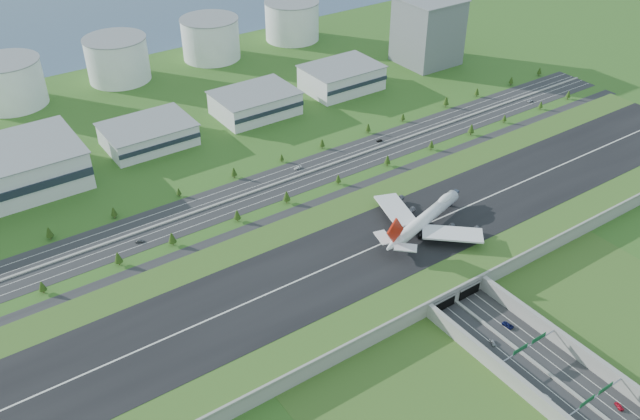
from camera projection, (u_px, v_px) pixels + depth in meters
ground at (391, 251)px, 369.11m from camera, size 1200.00×1200.00×0.00m
airfield_deck at (392, 245)px, 366.74m from camera, size 520.00×100.00×9.20m
underpass_road at (535, 358)px, 299.41m from camera, size 38.80×120.40×8.00m
sign_gantry_near at (529, 346)px, 300.42m from camera, size 38.70×0.70×9.80m
sign_gantry_far at (596, 397)px, 276.56m from camera, size 38.70×0.70×9.80m
north_expressway at (296, 177)px, 433.84m from camera, size 560.00×36.00×0.12m
tree_row at (297, 172)px, 429.55m from camera, size 500.73×48.61×8.33m
hangar_mid_a at (148, 135)px, 466.18m from camera, size 58.00×42.00×15.00m
hangar_mid_b at (255, 103)px, 505.66m from camera, size 58.00×42.00×17.00m
hangar_mid_c at (342, 78)px, 542.78m from camera, size 58.00×42.00×19.00m
office_tower at (428, 31)px, 580.87m from camera, size 46.00×46.00×55.00m
fuel_tank_a at (10, 83)px, 514.12m from camera, size 50.00×50.00×35.00m
fuel_tank_b at (118, 59)px, 554.16m from camera, size 50.00×50.00×35.00m
fuel_tank_c at (211, 39)px, 594.20m from camera, size 50.00×50.00×35.00m
fuel_tank_d at (292, 21)px, 634.25m from camera, size 50.00×50.00×35.00m
bay_water at (93, 17)px, 696.33m from camera, size 1200.00×260.00×0.06m
boeing_747 at (425, 218)px, 369.70m from camera, size 72.64×67.71×23.04m
car_0 at (493, 342)px, 310.78m from camera, size 3.40×4.83×1.53m
car_1 at (547, 397)px, 284.39m from camera, size 1.90×4.15×1.32m
car_2 at (507, 325)px, 320.19m from camera, size 3.35×6.12×1.63m
car_3 at (619, 406)px, 280.53m from camera, size 3.62×5.16×1.39m
car_4 at (140, 241)px, 375.35m from camera, size 5.16×3.36×1.63m
car_5 at (379, 141)px, 473.02m from camera, size 4.49×2.70×1.40m
car_6 at (530, 101)px, 527.06m from camera, size 5.21×2.58×1.42m
car_7 at (298, 168)px, 441.97m from camera, size 5.33×2.17×1.55m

